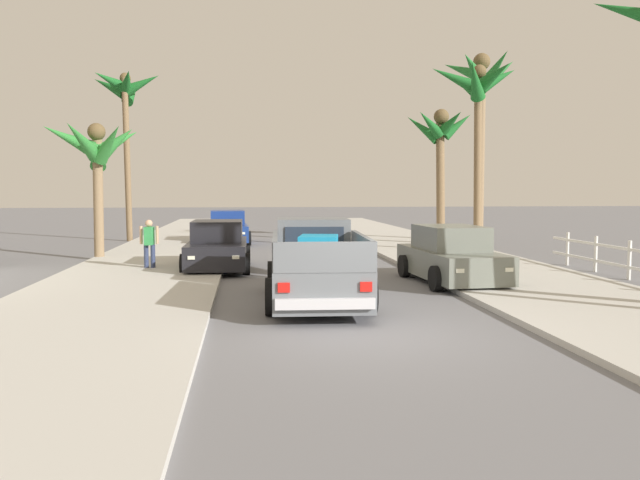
{
  "coord_description": "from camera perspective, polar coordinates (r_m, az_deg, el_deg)",
  "views": [
    {
      "loc": [
        -2.13,
        -10.76,
        2.51
      ],
      "look_at": [
        -0.24,
        5.55,
        1.2
      ],
      "focal_mm": 35.64,
      "sensor_mm": 36.0,
      "label": 1
    }
  ],
  "objects": [
    {
      "name": "ground_plane",
      "position": [
        11.25,
        4.5,
        -8.34
      ],
      "size": [
        160.0,
        160.0,
        0.0
      ],
      "primitive_type": "plane",
      "color": "slate"
    },
    {
      "name": "sidewalk_left",
      "position": [
        23.1,
        -14.2,
        -1.67
      ],
      "size": [
        4.67,
        60.0,
        0.12
      ],
      "primitive_type": "cube",
      "color": "beige",
      "rests_on": "ground"
    },
    {
      "name": "sidewalk_right",
      "position": [
        24.03,
        11.16,
        -1.38
      ],
      "size": [
        4.67,
        60.0,
        0.12
      ],
      "primitive_type": "cube",
      "color": "beige",
      "rests_on": "ground"
    },
    {
      "name": "curb_left",
      "position": [
        22.99,
        -11.89,
        -1.68
      ],
      "size": [
        0.16,
        60.0,
        0.1
      ],
      "primitive_type": "cube",
      "color": "silver",
      "rests_on": "ground"
    },
    {
      "name": "curb_right",
      "position": [
        23.76,
        9.01,
        -1.44
      ],
      "size": [
        0.16,
        60.0,
        0.1
      ],
      "primitive_type": "cube",
      "color": "silver",
      "rests_on": "ground"
    },
    {
      "name": "pickup_truck",
      "position": [
        14.28,
        -0.36,
        -2.35
      ],
      "size": [
        2.4,
        5.3,
        1.8
      ],
      "color": "slate",
      "rests_on": "ground"
    },
    {
      "name": "car_left_near",
      "position": [
        29.91,
        -8.31,
        1.07
      ],
      "size": [
        2.18,
        4.32,
        1.54
      ],
      "color": "navy",
      "rests_on": "ground"
    },
    {
      "name": "car_right_near",
      "position": [
        20.13,
        -9.18,
        -0.62
      ],
      "size": [
        2.05,
        4.27,
        1.54
      ],
      "color": "black",
      "rests_on": "ground"
    },
    {
      "name": "car_left_mid",
      "position": [
        17.42,
        11.68,
        -1.46
      ],
      "size": [
        2.21,
        4.34,
        1.54
      ],
      "color": "slate",
      "rests_on": "ground"
    },
    {
      "name": "palm_tree_left_fore",
      "position": [
        23.96,
        -19.55,
        7.82
      ],
      "size": [
        3.32,
        4.21,
        4.9
      ],
      "color": "#846B4C",
      "rests_on": "ground"
    },
    {
      "name": "palm_tree_right_fore",
      "position": [
        25.57,
        13.87,
        12.77
      ],
      "size": [
        3.49,
        3.76,
        7.33
      ],
      "color": "brown",
      "rests_on": "ground"
    },
    {
      "name": "palm_tree_right_mid",
      "position": [
        32.39,
        -17.13,
        12.06
      ],
      "size": [
        3.67,
        3.46,
        8.15
      ],
      "color": "brown",
      "rests_on": "ground"
    },
    {
      "name": "palm_tree_left_back",
      "position": [
        31.48,
        10.69,
        9.04
      ],
      "size": [
        3.27,
        3.0,
        6.37
      ],
      "color": "brown",
      "rests_on": "ground"
    },
    {
      "name": "palm_tree_right_back",
      "position": [
        28.29,
        14.26,
        12.55
      ],
      "size": [
        3.19,
        3.62,
        8.23
      ],
      "color": "#846B4C",
      "rests_on": "ground"
    },
    {
      "name": "pedestrian",
      "position": [
        20.07,
        -15.08,
        -0.16
      ],
      "size": [
        0.57,
        0.41,
        1.59
      ],
      "color": "navy",
      "rests_on": "ground"
    }
  ]
}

